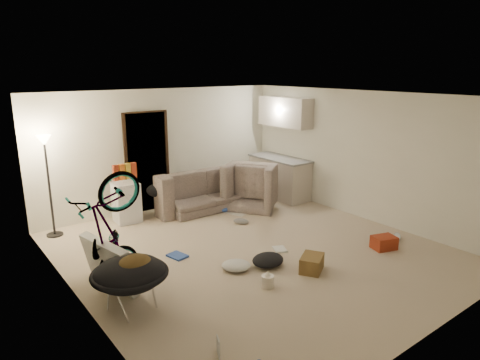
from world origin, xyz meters
TOP-DOWN VIEW (x-y plane):
  - floor at (0.00, 0.00)m, footprint 5.50×6.00m
  - ceiling at (0.00, 0.00)m, footprint 5.50×6.00m
  - wall_back at (0.00, 3.01)m, footprint 5.50×0.02m
  - wall_front at (0.00, -3.01)m, footprint 5.50×0.02m
  - wall_left at (-2.76, 0.00)m, footprint 0.02×6.00m
  - wall_right at (2.76, 0.00)m, footprint 0.02×6.00m
  - doorway at (-0.40, 2.97)m, footprint 0.85×0.10m
  - door_trim at (-0.40, 2.94)m, footprint 0.97×0.04m
  - floor_lamp at (-2.40, 2.65)m, footprint 0.28×0.28m
  - kitchen_counter at (2.43, 2.00)m, footprint 0.60×1.50m
  - counter_top at (2.43, 2.00)m, footprint 0.64×1.54m
  - kitchen_uppers at (2.56, 2.00)m, footprint 0.38×1.40m
  - sofa at (0.57, 2.45)m, footprint 2.23×0.93m
  - armchair at (1.59, 1.87)m, footprint 1.41×1.45m
  - bicycle at (-2.30, 0.19)m, footprint 1.70×0.79m
  - book_asset at (-1.98, -1.92)m, footprint 0.25×0.22m
  - mini_fridge at (-1.07, 2.55)m, footprint 0.49×0.49m
  - snack_box_0 at (-1.24, 2.55)m, footprint 0.10×0.07m
  - snack_box_1 at (-1.12, 2.55)m, footprint 0.11×0.08m
  - snack_box_2 at (-1.00, 2.55)m, footprint 0.10×0.08m
  - snack_box_3 at (-0.88, 2.55)m, footprint 0.11×0.08m
  - saucer_chair at (-2.30, -0.47)m, footprint 0.94×0.94m
  - hoodie at (-2.25, -0.50)m, footprint 0.61×0.57m
  - sofa_drape at (-0.38, 2.45)m, footprint 0.65×0.58m
  - tv_box at (-2.30, 0.24)m, footprint 0.45×1.06m
  - drink_case_a at (0.24, -1.11)m, footprint 0.50×0.46m
  - drink_case_b at (1.78, -1.28)m, footprint 0.44×0.38m
  - juicer at (-0.60, -1.08)m, footprint 0.17×0.17m
  - newspaper at (0.95, 1.68)m, footprint 0.52×0.58m
  - book_blue at (-1.10, 0.53)m, footprint 0.29×0.35m
  - book_white at (0.37, -0.27)m, footprint 0.28×0.31m
  - shoe_0 at (0.80, 1.85)m, footprint 0.30×0.22m
  - shoe_1 at (0.60, 1.07)m, footprint 0.28×0.31m
  - shoe_4 at (2.30, -1.19)m, footprint 0.31×0.27m
  - clothes_lump_a at (-0.15, -0.57)m, footprint 0.59×0.53m
  - clothes_lump_b at (-0.33, 2.44)m, footprint 0.54×0.53m
  - clothes_lump_c at (-0.63, -0.40)m, footprint 0.57×0.56m

SIDE VIEW (x-z plane):
  - floor at x=0.00m, z-range -0.02..0.00m
  - newspaper at x=0.95m, z-range 0.00..0.01m
  - book_asset at x=-1.98m, z-range 0.00..0.02m
  - book_white at x=0.37m, z-range 0.00..0.02m
  - book_blue at x=-1.10m, z-range 0.00..0.03m
  - shoe_0 at x=0.80m, z-range 0.00..0.10m
  - shoe_4 at x=2.30m, z-range 0.00..0.11m
  - shoe_1 at x=0.60m, z-range 0.00..0.11m
  - clothes_lump_b at x=-0.33m, z-range 0.00..0.12m
  - clothes_lump_c at x=-0.63m, z-range 0.00..0.13m
  - clothes_lump_a at x=-0.15m, z-range 0.00..0.17m
  - juicer at x=-0.60m, z-range -0.02..0.22m
  - drink_case_b at x=1.78m, z-range 0.00..0.22m
  - drink_case_a at x=0.24m, z-range 0.00..0.23m
  - sofa at x=0.57m, z-range 0.00..0.64m
  - tv_box at x=-2.30m, z-range -0.01..0.68m
  - armchair at x=1.59m, z-range 0.00..0.71m
  - mini_fridge at x=-1.07m, z-range 0.00..0.78m
  - saucer_chair at x=-2.30m, z-range 0.06..0.73m
  - bicycle at x=-2.30m, z-range -0.04..0.92m
  - kitchen_counter at x=2.43m, z-range 0.00..0.88m
  - sofa_drape at x=-0.38m, z-range 0.40..0.68m
  - hoodie at x=-2.25m, z-range 0.49..0.71m
  - counter_top at x=2.43m, z-range 0.88..0.92m
  - snack_box_0 at x=-1.24m, z-range 0.85..1.15m
  - snack_box_1 at x=-1.12m, z-range 0.85..1.15m
  - snack_box_2 at x=-1.00m, z-range 0.85..1.15m
  - snack_box_3 at x=-0.88m, z-range 0.85..1.15m
  - doorway at x=-0.40m, z-range 0.00..2.04m
  - door_trim at x=-0.40m, z-range -0.03..2.07m
  - wall_back at x=0.00m, z-range 0.00..2.50m
  - wall_front at x=0.00m, z-range 0.00..2.50m
  - wall_left at x=-2.76m, z-range 0.00..2.50m
  - wall_right at x=2.76m, z-range 0.00..2.50m
  - floor_lamp at x=-2.40m, z-range 0.40..2.21m
  - kitchen_uppers at x=2.56m, z-range 1.62..2.27m
  - ceiling at x=0.00m, z-range 2.50..2.52m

